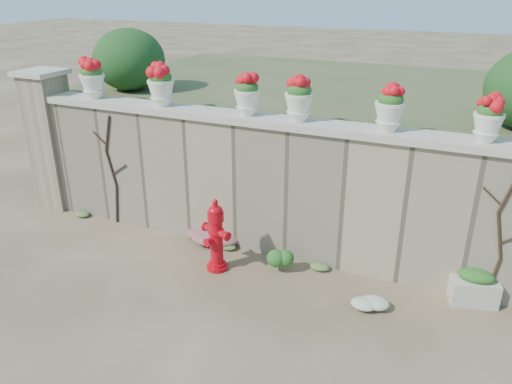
% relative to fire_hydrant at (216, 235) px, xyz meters
% --- Properties ---
extents(ground, '(80.00, 80.00, 0.00)m').
position_rel_fire_hydrant_xyz_m(ground, '(0.38, -0.94, -0.55)').
color(ground, brown).
rests_on(ground, ground).
extents(stone_wall, '(8.00, 0.40, 2.00)m').
position_rel_fire_hydrant_xyz_m(stone_wall, '(0.38, 0.86, 0.45)').
color(stone_wall, gray).
rests_on(stone_wall, ground).
extents(wall_cap, '(8.10, 0.52, 0.10)m').
position_rel_fire_hydrant_xyz_m(wall_cap, '(0.38, 0.86, 1.50)').
color(wall_cap, beige).
rests_on(wall_cap, stone_wall).
extents(gate_pillar, '(0.72, 0.72, 2.48)m').
position_rel_fire_hydrant_xyz_m(gate_pillar, '(-3.77, 0.86, 0.70)').
color(gate_pillar, gray).
rests_on(gate_pillar, ground).
extents(raised_fill, '(9.00, 6.00, 2.00)m').
position_rel_fire_hydrant_xyz_m(raised_fill, '(0.38, 4.06, 0.45)').
color(raised_fill, '#384C23').
rests_on(raised_fill, ground).
extents(back_shrub_left, '(1.30, 1.30, 1.10)m').
position_rel_fire_hydrant_xyz_m(back_shrub_left, '(-2.82, 2.06, 2.00)').
color(back_shrub_left, '#143814').
rests_on(back_shrub_left, raised_fill).
extents(vine_left, '(0.60, 0.04, 1.91)m').
position_rel_fire_hydrant_xyz_m(vine_left, '(-2.29, 0.64, 0.44)').
color(vine_left, black).
rests_on(vine_left, ground).
extents(vine_right, '(0.60, 0.04, 1.91)m').
position_rel_fire_hydrant_xyz_m(vine_right, '(3.61, 0.64, 0.44)').
color(vine_right, black).
rests_on(vine_right, ground).
extents(fire_hydrant, '(0.48, 0.34, 1.10)m').
position_rel_fire_hydrant_xyz_m(fire_hydrant, '(0.00, 0.00, 0.00)').
color(fire_hydrant, '#B80711').
rests_on(fire_hydrant, ground).
extents(planter_box, '(0.65, 0.48, 0.49)m').
position_rel_fire_hydrant_xyz_m(planter_box, '(3.44, 0.61, -0.33)').
color(planter_box, beige).
rests_on(planter_box, ground).
extents(green_shrub, '(0.52, 0.47, 0.50)m').
position_rel_fire_hydrant_xyz_m(green_shrub, '(0.86, 0.27, -0.30)').
color(green_shrub, '#1E5119').
rests_on(green_shrub, ground).
extents(magenta_clump, '(0.93, 0.62, 0.25)m').
position_rel_fire_hydrant_xyz_m(magenta_clump, '(-0.48, 0.60, -0.43)').
color(magenta_clump, '#BD256D').
rests_on(magenta_clump, ground).
extents(white_flowers, '(0.50, 0.40, 0.18)m').
position_rel_fire_hydrant_xyz_m(white_flowers, '(2.25, -0.07, -0.46)').
color(white_flowers, white).
rests_on(white_flowers, ground).
extents(urn_pot_0, '(0.40, 0.40, 0.63)m').
position_rel_fire_hydrant_xyz_m(urn_pot_0, '(-2.66, 0.86, 1.86)').
color(urn_pot_0, silver).
rests_on(urn_pot_0, wall_cap).
extents(urn_pot_1, '(0.41, 0.41, 0.64)m').
position_rel_fire_hydrant_xyz_m(urn_pot_1, '(-1.34, 0.86, 1.86)').
color(urn_pot_1, silver).
rests_on(urn_pot_1, wall_cap).
extents(urn_pot_2, '(0.37, 0.37, 0.58)m').
position_rel_fire_hydrant_xyz_m(urn_pot_2, '(0.10, 0.86, 1.84)').
color(urn_pot_2, silver).
rests_on(urn_pot_2, wall_cap).
extents(urn_pot_3, '(0.39, 0.39, 0.61)m').
position_rel_fire_hydrant_xyz_m(urn_pot_3, '(0.88, 0.86, 1.85)').
color(urn_pot_3, silver).
rests_on(urn_pot_3, wall_cap).
extents(urn_pot_4, '(0.38, 0.38, 0.59)m').
position_rel_fire_hydrant_xyz_m(urn_pot_4, '(2.09, 0.86, 1.84)').
color(urn_pot_4, silver).
rests_on(urn_pot_4, wall_cap).
extents(urn_pot_5, '(0.35, 0.35, 0.55)m').
position_rel_fire_hydrant_xyz_m(urn_pot_5, '(3.25, 0.86, 1.82)').
color(urn_pot_5, silver).
rests_on(urn_pot_5, wall_cap).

